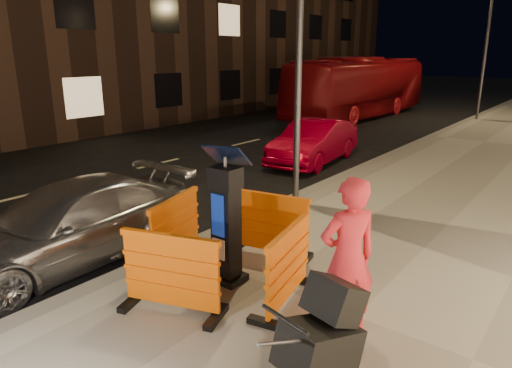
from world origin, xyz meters
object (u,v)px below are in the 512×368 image
Objects in this scene: car_silver at (73,261)px; stroller at (319,341)px; parking_kiosk at (226,219)px; man at (348,259)px; bus_doubledecker at (358,117)px; barrier_bldgside at (288,267)px; car_red at (313,163)px; barrier_kerbside at (176,230)px; barrier_back at (270,225)px; barrier_front at (171,274)px.

car_silver is 4.11× the size of stroller.
parking_kiosk is 0.99× the size of man.
parking_kiosk reaches higher than stroller.
parking_kiosk is 17.68m from bus_doubledecker.
barrier_bldgside is 0.33× the size of car_red.
barrier_bldgside is at bearing -105.79° from barrier_kerbside.
car_silver is at bearing 100.85° from barrier_kerbside.
stroller reaches higher than barrier_kerbside.
barrier_bldgside is (0.95, 0.00, -0.38)m from parking_kiosk.
car_red is at bearing 134.38° from stroller.
car_red is (-2.83, 6.06, -0.63)m from barrier_back.
barrier_kerbside reaches higher than car_red.
parking_kiosk is at bearing 71.21° from barrier_front.
barrier_front is at bearing 123.21° from barrier_bldgside.
barrier_back is (0.00, 0.95, -0.38)m from parking_kiosk.
barrier_kerbside is 0.33× the size of car_red.
stroller is (4.79, -8.05, 0.64)m from car_red.
barrier_front is 1.90m from barrier_back.
car_red is at bearing -70.49° from bus_doubledecker.
stroller is (0.20, -0.90, -0.38)m from man.
barrier_bldgside is (0.95, 0.95, 0.00)m from barrier_front.
bus_doubledecker is at bearing 1.19° from barrier_kerbside.
man is (1.76, -0.14, 0.01)m from parking_kiosk.
car_red is 8.56m from man.
man is at bearing 5.79° from barrier_front.
barrier_back is 1.00× the size of barrier_kerbside.
car_red is (-3.78, 7.01, -0.63)m from barrier_bldgside.
barrier_bldgside is 0.91m from man.
barrier_kerbside is (-0.95, 0.95, 0.00)m from barrier_front.
barrier_front is at bearing -5.04° from car_silver.
man is at bearing 116.14° from stroller.
stroller is at bearing -4.18° from car_silver.
car_red is at bearing -113.68° from man.
stroller is (1.96, -1.04, -0.37)m from parking_kiosk.
barrier_kerbside is 1.00× the size of barrier_bldgside.
stroller is (1.96, -0.09, 0.01)m from barrier_front.
parking_kiosk is 1.40× the size of barrier_back.
bus_doubledecker is at bearing -121.46° from man.
car_silver is (-2.44, -0.75, -1.01)m from parking_kiosk.
man is (0.81, -0.14, 0.39)m from barrier_bldgside.
stroller is (4.41, -0.29, 0.64)m from car_silver.
stroller reaches higher than barrier_front.
parking_kiosk is at bearing -61.06° from man.
barrier_back and barrier_bldgside have the same top height.
barrier_front is at bearing -76.75° from car_red.
bus_doubledecker is at bearing 100.25° from barrier_back.
car_red is (-0.39, 7.75, 0.00)m from car_silver.
bus_doubledecker is 18.49m from man.
barrier_back is at bearing 71.21° from barrier_front.
barrier_back reaches higher than car_red.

